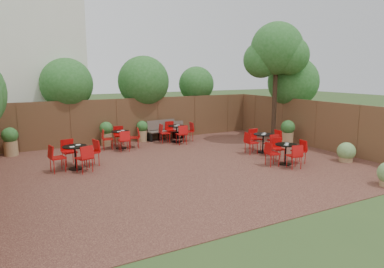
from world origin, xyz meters
TOP-DOWN VIEW (x-y plane):
  - ground at (0.00, 0.00)m, footprint 80.00×80.00m
  - courtyard_paving at (0.00, 0.00)m, footprint 12.00×10.00m
  - fence_back at (0.00, 5.00)m, footprint 12.00×0.08m
  - fence_right at (6.00, 0.00)m, footprint 0.08×10.00m
  - neighbour_building at (-4.50, 8.00)m, footprint 5.00×4.00m
  - overhang_foliage at (-1.96, 2.54)m, footprint 15.68×10.51m
  - courtyard_tree at (5.13, 1.59)m, footprint 2.52×2.42m
  - park_bench_left at (1.01, 4.63)m, footprint 1.56×0.69m
  - park_bench_right at (1.44, 4.62)m, footprint 1.40×0.61m
  - bistro_tables at (0.44, 1.61)m, footprint 8.60×6.85m
  - planters at (-0.40, 3.51)m, footprint 11.27×4.41m
  - low_shrubs at (4.46, -3.70)m, footprint 1.92×3.04m

SIDE VIEW (x-z plane):
  - ground at x=0.00m, z-range 0.00..0.00m
  - courtyard_paving at x=0.00m, z-range 0.00..0.02m
  - low_shrubs at x=4.46m, z-range -0.01..0.69m
  - park_bench_right at x=1.44m, z-range 0.03..0.87m
  - bistro_tables at x=0.44m, z-range 0.01..0.91m
  - park_bench_left at x=1.01m, z-range 0.03..0.97m
  - planters at x=-0.40m, z-range 0.04..1.14m
  - fence_back at x=0.00m, z-range 0.00..2.00m
  - fence_right at x=6.00m, z-range 0.00..2.00m
  - overhang_foliage at x=-1.96m, z-range 1.47..3.90m
  - neighbour_building at x=-4.50m, z-range 0.00..8.00m
  - courtyard_tree at x=5.13m, z-range 1.36..6.66m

